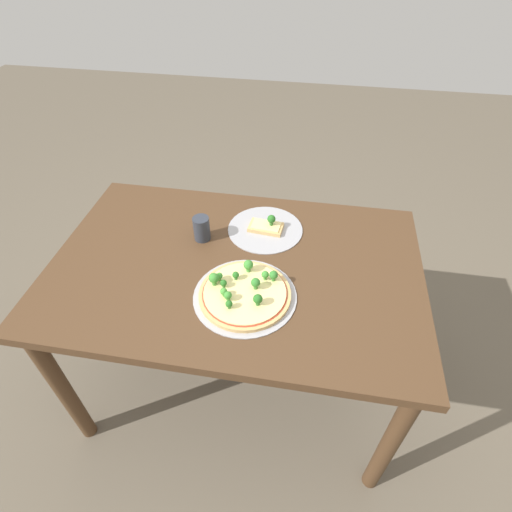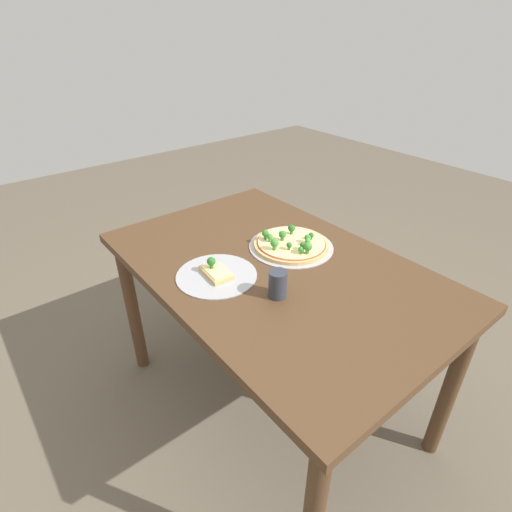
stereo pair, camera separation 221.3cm
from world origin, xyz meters
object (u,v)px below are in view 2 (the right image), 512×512
object	(u,v)px
pizza_tray_whole	(291,244)
pizza_tray_slice	(216,273)
dining_table	(274,286)
drinking_cup	(278,284)

from	to	relation	value
pizza_tray_whole	pizza_tray_slice	size ratio (longest dim) A/B	1.17
pizza_tray_whole	dining_table	bearing A→B (deg)	-66.29
pizza_tray_slice	drinking_cup	bearing A→B (deg)	21.68
dining_table	pizza_tray_slice	xyz separation A→B (m)	(-0.08, -0.21, 0.10)
pizza_tray_whole	pizza_tray_slice	bearing A→B (deg)	-92.87
dining_table	pizza_tray_whole	size ratio (longest dim) A/B	3.87
dining_table	pizza_tray_slice	size ratio (longest dim) A/B	4.51
drinking_cup	pizza_tray_whole	bearing A→B (deg)	129.27
dining_table	drinking_cup	world-z (taller)	drinking_cup
dining_table	pizza_tray_whole	world-z (taller)	pizza_tray_whole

